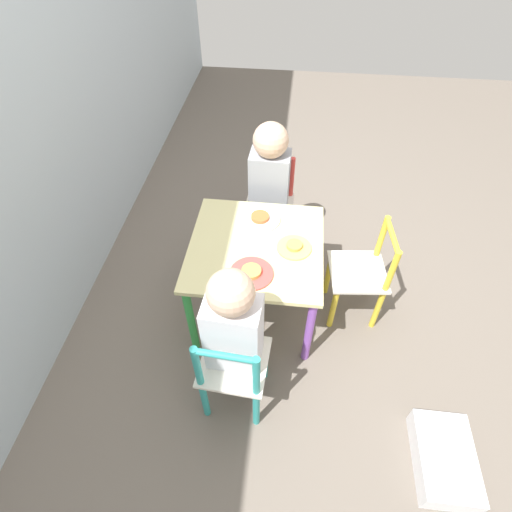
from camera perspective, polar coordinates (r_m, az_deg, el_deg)
ground_plane at (r=2.10m, az=0.00°, el=-7.24°), size 6.00×6.00×0.00m
kids_table at (r=1.80m, az=0.00°, el=0.05°), size 0.59×0.59×0.46m
chair_teal at (r=1.62m, az=-3.26°, el=-15.92°), size 0.28×0.28×0.54m
chair_red at (r=2.25m, az=1.95°, el=7.12°), size 0.27×0.27×0.54m
chair_yellow at (r=1.96m, az=14.84°, el=-2.60°), size 0.28×0.28×0.54m
child_left at (r=1.48m, az=-3.08°, el=-10.28°), size 0.22×0.21×0.78m
child_right at (r=2.07m, az=1.89°, el=10.65°), size 0.22×0.21×0.79m
plate_left at (r=1.63m, az=-0.66°, el=-2.42°), size 0.18×0.18×0.03m
plate_right at (r=1.87m, az=0.58°, el=5.37°), size 0.19×0.19×0.03m
plate_front at (r=1.74m, az=5.48°, el=1.28°), size 0.15×0.15×0.03m
storage_bin at (r=1.87m, az=25.24°, el=-24.77°), size 0.33×0.21×0.11m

